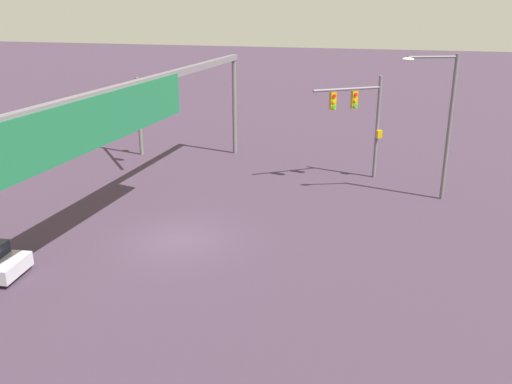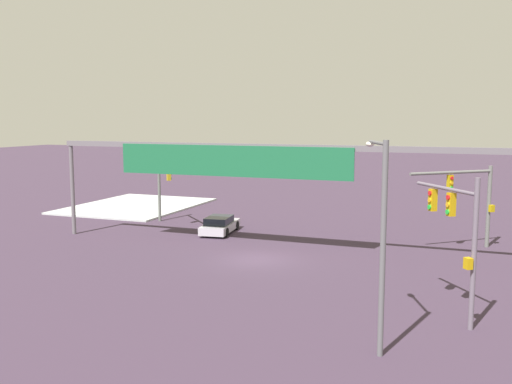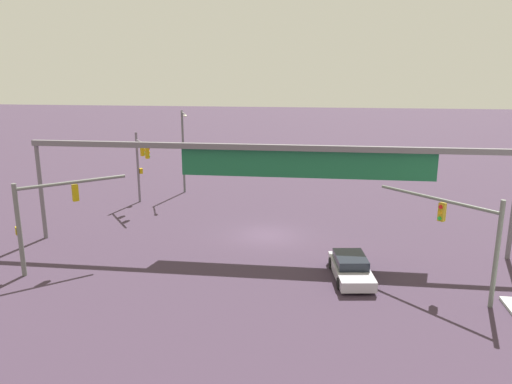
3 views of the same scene
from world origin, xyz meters
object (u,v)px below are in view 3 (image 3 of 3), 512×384
sedan_car_approaching (351,268)px  traffic_signal_near_corner (141,159)px  traffic_signal_cross_street (44,210)px  streetlamp_curved_arm (183,145)px  traffic_signal_opposite_side (465,227)px

sedan_car_approaching → traffic_signal_near_corner: bearing=-135.9°
traffic_signal_cross_street → streetlamp_curved_arm: streetlamp_curved_arm is taller
traffic_signal_opposite_side → traffic_signal_cross_street: bearing=44.5°
traffic_signal_near_corner → sedan_car_approaching: size_ratio=1.28×
traffic_signal_near_corner → sedan_car_approaching: traffic_signal_near_corner is taller
traffic_signal_near_corner → traffic_signal_opposite_side: traffic_signal_near_corner is taller
sedan_car_approaching → streetlamp_curved_arm: bearing=-148.6°
traffic_signal_opposite_side → sedan_car_approaching: 6.24m
traffic_signal_cross_street → streetlamp_curved_arm: (2.90, 18.15, 0.86)m
streetlamp_curved_arm → sedan_car_approaching: 22.36m
streetlamp_curved_arm → traffic_signal_near_corner: bearing=-50.8°
traffic_signal_opposite_side → sedan_car_approaching: size_ratio=1.14×
traffic_signal_opposite_side → streetlamp_curved_arm: (-19.16, 18.53, 0.84)m
traffic_signal_opposite_side → sedan_car_approaching: bearing=30.4°
traffic_signal_opposite_side → traffic_signal_cross_street: 22.07m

